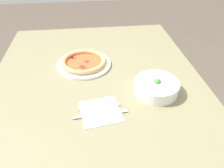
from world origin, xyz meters
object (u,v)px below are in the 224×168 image
at_px(pizza, 84,62).
at_px(fork, 99,107).
at_px(knife, 98,115).
at_px(bowl, 157,86).

xyz_separation_m(pizza, fork, (0.35, 0.06, -0.01)).
bearing_deg(fork, knife, -104.78).
relative_size(bowl, fork, 1.15).
distance_m(bowl, knife, 0.30).
bearing_deg(fork, bowl, 11.32).
height_order(bowl, knife, bowl).
bearing_deg(knife, pizza, 92.65).
bearing_deg(bowl, pizza, -130.01).
bearing_deg(pizza, fork, 9.52).
distance_m(pizza, knife, 0.40).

